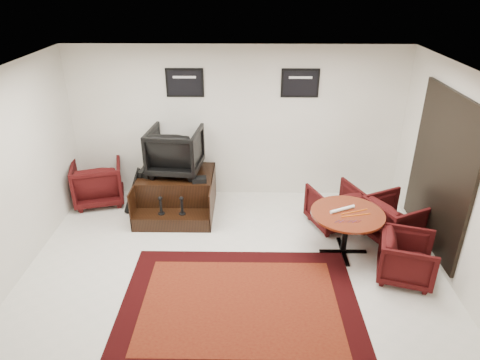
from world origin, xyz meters
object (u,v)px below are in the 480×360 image
object	(u,v)px
armchair_side	(98,180)
meeting_table	(347,218)
table_chair_window	(395,218)
shine_podium	(177,194)
table_chair_corner	(407,256)
shine_chair	(175,148)
table_chair_back	(334,205)

from	to	relation	value
armchair_side	meeting_table	xyz separation A→B (m)	(4.22, -1.57, 0.18)
table_chair_window	meeting_table	bearing A→B (deg)	87.31
armchair_side	shine_podium	bearing A→B (deg)	154.09
armchair_side	table_chair_corner	bearing A→B (deg)	141.01
table_chair_window	table_chair_corner	xyz separation A→B (m)	(-0.13, -0.96, -0.03)
shine_chair	table_chair_back	world-z (taller)	shine_chair
table_chair_window	armchair_side	bearing A→B (deg)	50.84
table_chair_back	table_chair_window	bearing A→B (deg)	132.14
table_chair_back	table_chair_corner	xyz separation A→B (m)	(0.74, -1.40, -0.02)
shine_chair	table_chair_corner	bearing A→B (deg)	155.90
meeting_table	shine_chair	bearing A→B (deg)	152.36
table_chair_back	table_chair_window	distance (m)	0.98
armchair_side	table_chair_window	xyz separation A→B (m)	(5.08, -1.20, -0.04)
shine_chair	table_chair_window	distance (m)	3.82
shine_chair	armchair_side	xyz separation A→B (m)	(-1.49, 0.14, -0.69)
table_chair_corner	meeting_table	bearing A→B (deg)	67.71
meeting_table	table_chair_window	bearing A→B (deg)	23.23
armchair_side	table_chair_back	bearing A→B (deg)	154.39
shine_podium	meeting_table	world-z (taller)	meeting_table
shine_podium	table_chair_window	xyz separation A→B (m)	(3.59, -0.92, 0.09)
armchair_side	meeting_table	distance (m)	4.51
shine_podium	table_chair_back	world-z (taller)	table_chair_back
shine_podium	shine_chair	world-z (taller)	shine_chair
armchair_side	table_chair_corner	world-z (taller)	armchair_side
shine_chair	meeting_table	size ratio (longest dim) A/B	0.83
table_chair_window	table_chair_corner	size ratio (longest dim) A/B	1.09
armchair_side	meeting_table	bearing A→B (deg)	144.21
meeting_table	table_chair_corner	world-z (taller)	table_chair_corner
table_chair_back	shine_podium	bearing A→B (deg)	-31.07
shine_podium	table_chair_corner	bearing A→B (deg)	-28.54
table_chair_back	meeting_table	bearing A→B (deg)	70.11
shine_podium	table_chair_corner	distance (m)	3.94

